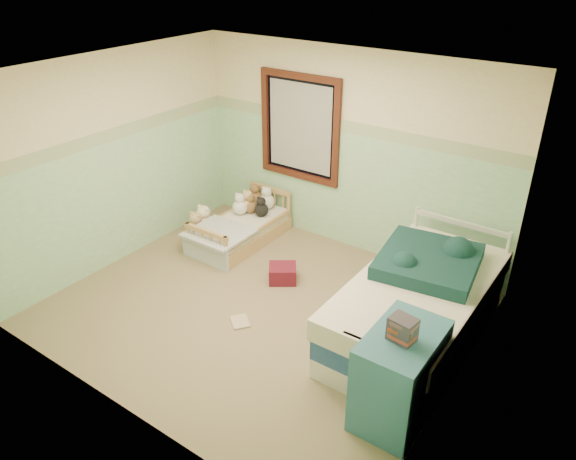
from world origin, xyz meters
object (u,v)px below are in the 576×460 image
Objects in this scene: plush_floor_tan at (197,230)px; twin_bed_frame at (414,328)px; toddler_bed_frame at (241,235)px; red_pillow at (283,273)px; floor_book at (240,322)px; plush_floor_cream at (204,225)px; dresser at (399,376)px.

twin_bed_frame is at bearing -4.57° from plush_floor_tan.
toddler_bed_frame is 4.31× the size of red_pillow.
red_pillow reaches higher than floor_book.
twin_bed_frame is at bearing -2.96° from red_pillow.
toddler_bed_frame is 0.60m from plush_floor_tan.
twin_bed_frame is at bearing -7.41° from plush_floor_cream.
plush_floor_cream reaches higher than plush_floor_tan.
dresser is at bearing -22.29° from plush_floor_cream.
dresser is (2.97, -1.56, 0.32)m from toddler_bed_frame.
red_pillow is at bearing 150.66° from dresser.
floor_book is at bearing -83.67° from red_pillow.
twin_bed_frame is 1.68m from red_pillow.
plush_floor_cream is 3.24m from twin_bed_frame.
plush_floor_cream is at bearing 167.83° from red_pillow.
twin_bed_frame is (3.21, -0.26, -0.02)m from plush_floor_tan.
twin_bed_frame is (3.22, -0.42, -0.03)m from plush_floor_cream.
plush_floor_tan is 0.83× the size of red_pillow.
plush_floor_cream reaches higher than floor_book.
plush_floor_cream reaches higher than toddler_bed_frame.
floor_book is (-1.86, 0.20, -0.40)m from dresser.
twin_bed_frame reaches higher than red_pillow.
plush_floor_cream reaches higher than red_pillow.
plush_floor_cream is 0.16m from plush_floor_tan.
floor_book is (-1.58, -0.82, -0.10)m from twin_bed_frame.
dresser reaches higher than floor_book.
twin_bed_frame is 9.46× the size of floor_book.
dresser is 3.59× the size of floor_book.
dresser reaches higher than twin_bed_frame.
plush_floor_tan is 3.73m from dresser.
plush_floor_tan is at bearing 159.98° from dresser.
dresser reaches higher than plush_floor_tan.
toddler_bed_frame is at bearing 29.05° from plush_floor_tan.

